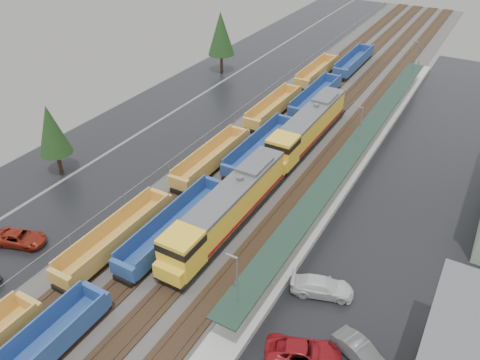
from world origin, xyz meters
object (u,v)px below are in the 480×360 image
object	(u,v)px
locomotive_trail	(307,128)
well_string_blue	(224,182)
parked_car_east_e	(361,353)
well_string_yellow	(170,193)
parked_car_west_c	(20,238)
parked_car_east_b	(303,353)
locomotive_lead	(226,210)
parked_car_east_c	(322,287)

from	to	relation	value
locomotive_trail	well_string_blue	size ratio (longest dim) A/B	0.19
parked_car_east_e	well_string_yellow	bearing A→B (deg)	93.59
well_string_blue	parked_car_west_c	size ratio (longest dim) A/B	21.33
locomotive_trail	parked_car_east_e	bearing A→B (deg)	-59.66
parked_car_west_c	well_string_yellow	bearing A→B (deg)	-51.98
well_string_yellow	well_string_blue	world-z (taller)	well_string_blue
well_string_blue	parked_car_east_b	bearing A→B (deg)	-43.79
locomotive_lead	parked_car_east_e	world-z (taller)	locomotive_lead
parked_car_east_b	parked_car_east_c	distance (m)	7.27
locomotive_lead	parked_car_east_b	world-z (taller)	locomotive_lead
well_string_blue	parked_car_east_c	bearing A→B (deg)	-30.53
parked_car_east_c	well_string_yellow	bearing A→B (deg)	58.93
locomotive_trail	well_string_blue	bearing A→B (deg)	-105.00
locomotive_trail	parked_car_east_e	world-z (taller)	locomotive_trail
locomotive_trail	parked_car_west_c	size ratio (longest dim) A/B	4.15
locomotive_lead	locomotive_trail	distance (m)	21.00
well_string_yellow	parked_car_east_b	size ratio (longest dim) A/B	17.39
locomotive_trail	parked_car_east_b	distance (m)	34.28
locomotive_lead	locomotive_trail	world-z (taller)	same
well_string_yellow	parked_car_east_c	xyz separation A→B (m)	(20.03, -4.43, -0.41)
well_string_blue	parked_car_east_e	bearing A→B (deg)	-34.17
well_string_blue	parked_car_east_c	size ratio (longest dim) A/B	19.96
parked_car_west_c	parked_car_east_e	distance (m)	34.21
locomotive_lead	well_string_blue	bearing A→B (deg)	123.39
parked_car_east_c	parked_car_east_e	size ratio (longest dim) A/B	1.15
locomotive_trail	well_string_blue	distance (m)	15.52
parked_car_east_b	well_string_blue	bearing A→B (deg)	25.56
parked_car_west_c	parked_car_east_c	world-z (taller)	parked_car_east_c
locomotive_trail	locomotive_lead	bearing A→B (deg)	-90.00
well_string_yellow	well_string_blue	distance (m)	6.42
parked_car_east_b	well_string_yellow	bearing A→B (deg)	40.84
parked_car_east_b	parked_car_east_e	xyz separation A→B (m)	(3.82, 2.25, -0.02)
locomotive_trail	parked_car_east_c	world-z (taller)	locomotive_trail
locomotive_lead	parked_car_west_c	xyz separation A→B (m)	(-16.84, -12.27, -1.86)
locomotive_lead	well_string_blue	world-z (taller)	locomotive_lead
parked_car_east_b	parked_car_east_e	distance (m)	4.43
locomotive_lead	parked_car_east_c	size ratio (longest dim) A/B	3.88
locomotive_lead	parked_car_west_c	size ratio (longest dim) A/B	4.15
parked_car_west_c	well_string_blue	bearing A→B (deg)	-53.40
locomotive_trail	well_string_blue	xyz separation A→B (m)	(-4.00, -14.93, -1.34)
parked_car_east_b	parked_car_east_e	world-z (taller)	parked_car_east_b
well_string_yellow	parked_car_east_e	bearing A→B (deg)	-20.36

